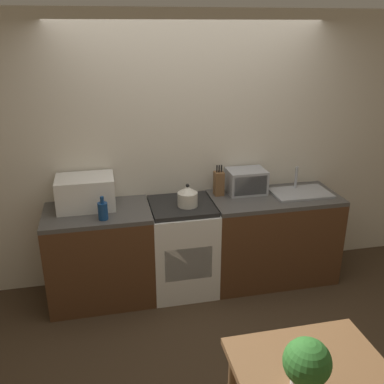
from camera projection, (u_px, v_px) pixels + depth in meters
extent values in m
plane|color=#3D2D1E|center=(217.00, 333.00, 3.66)|extent=(16.00, 16.00, 0.00)
cube|color=beige|center=(190.00, 152.00, 4.18)|extent=(10.00, 0.06, 2.60)
cube|color=#4C2D19|center=(101.00, 257.00, 4.00)|extent=(0.95, 0.62, 0.86)
cube|color=#474442|center=(97.00, 213.00, 3.83)|extent=(0.95, 0.62, 0.04)
cube|color=#4C2D19|center=(272.00, 239.00, 4.34)|extent=(1.25, 0.62, 0.86)
cube|color=#474442|center=(275.00, 198.00, 4.17)|extent=(1.25, 0.62, 0.04)
cube|color=silver|center=(182.00, 248.00, 4.15)|extent=(0.61, 0.62, 0.86)
cube|color=black|center=(182.00, 206.00, 3.99)|extent=(0.58, 0.57, 0.04)
cube|color=black|center=(189.00, 264.00, 3.88)|extent=(0.44, 0.02, 0.32)
cylinder|color=beige|center=(188.00, 199.00, 3.92)|extent=(0.18, 0.18, 0.13)
cone|color=beige|center=(188.00, 190.00, 3.88)|extent=(0.18, 0.18, 0.06)
sphere|color=black|center=(188.00, 186.00, 3.87)|extent=(0.03, 0.03, 0.03)
cube|color=silver|center=(86.00, 192.00, 3.86)|extent=(0.51, 0.36, 0.29)
cube|color=black|center=(85.00, 199.00, 3.70)|extent=(0.45, 0.01, 0.23)
cylinder|color=navy|center=(103.00, 211.00, 3.64)|extent=(0.09, 0.09, 0.15)
cylinder|color=navy|center=(102.00, 200.00, 3.60)|extent=(0.03, 0.03, 0.06)
cube|color=brown|center=(219.00, 183.00, 4.16)|extent=(0.09, 0.10, 0.23)
cylinder|color=black|center=(217.00, 169.00, 4.10)|extent=(0.01, 0.01, 0.07)
cylinder|color=black|center=(219.00, 169.00, 4.10)|extent=(0.01, 0.01, 0.07)
cylinder|color=black|center=(221.00, 168.00, 4.10)|extent=(0.01, 0.01, 0.07)
cube|color=#999BA0|center=(246.00, 181.00, 4.21)|extent=(0.37, 0.27, 0.24)
cube|color=black|center=(251.00, 186.00, 4.10)|extent=(0.33, 0.01, 0.19)
cube|color=#999BA0|center=(301.00, 193.00, 4.22)|extent=(0.56, 0.36, 0.02)
cylinder|color=#999BA0|center=(296.00, 177.00, 4.29)|extent=(0.03, 0.03, 0.22)
cube|color=brown|center=(314.00, 373.00, 2.25)|extent=(0.82, 0.69, 0.04)
cylinder|color=brown|center=(337.00, 378.00, 2.72)|extent=(0.05, 0.05, 0.72)
sphere|color=#2D6B28|center=(307.00, 362.00, 2.04)|extent=(0.23, 0.23, 0.23)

